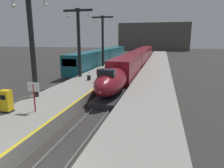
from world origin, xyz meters
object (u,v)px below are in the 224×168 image
(station_column_mid, at_px, (31,37))
(station_column_distant, at_px, (103,36))
(passenger_near_edge, at_px, (98,74))
(rolling_suitcase, at_px, (89,78))
(departure_info_board, at_px, (34,91))
(station_column_far, at_px, (79,36))
(highspeed_train_main, at_px, (138,58))
(regional_train_adjacent, at_px, (104,56))
(ticket_machine_yellow, at_px, (6,102))

(station_column_mid, distance_m, station_column_distant, 21.43)
(station_column_distant, distance_m, passenger_near_edge, 15.02)
(passenger_near_edge, bearing_deg, rolling_suitcase, 159.41)
(departure_info_board, bearing_deg, station_column_far, 99.27)
(departure_info_board, bearing_deg, passenger_near_edge, 83.49)
(passenger_near_edge, bearing_deg, station_column_far, 142.58)
(passenger_near_edge, relative_size, departure_info_board, 0.80)
(highspeed_train_main, xyz_separation_m, regional_train_adjacent, (-8.10, 0.94, 0.18))
(station_column_distant, xyz_separation_m, passenger_near_edge, (3.46, -13.90, -4.52))
(regional_train_adjacent, distance_m, departure_info_board, 33.31)
(station_column_distant, height_order, passenger_near_edge, station_column_distant)
(highspeed_train_main, bearing_deg, regional_train_adjacent, 173.35)
(regional_train_adjacent, distance_m, passenger_near_edge, 22.79)
(highspeed_train_main, height_order, rolling_suitcase, highspeed_train_main)
(highspeed_train_main, relative_size, passenger_near_edge, 34.29)
(rolling_suitcase, bearing_deg, passenger_near_edge, -20.59)
(regional_train_adjacent, height_order, passenger_near_edge, regional_train_adjacent)
(departure_info_board, bearing_deg, ticket_machine_yellow, -162.16)
(ticket_machine_yellow, bearing_deg, station_column_mid, 94.99)
(station_column_distant, bearing_deg, station_column_mid, -90.00)
(highspeed_train_main, distance_m, departure_info_board, 32.28)
(ticket_machine_yellow, bearing_deg, regional_train_adjacent, 94.34)
(highspeed_train_main, bearing_deg, station_column_mid, -101.63)
(highspeed_train_main, xyz_separation_m, passenger_near_edge, (-2.44, -21.13, 0.09))
(station_column_distant, bearing_deg, passenger_near_edge, -76.01)
(station_column_distant, bearing_deg, rolling_suitcase, -81.13)
(passenger_near_edge, height_order, rolling_suitcase, passenger_near_edge)
(station_column_distant, xyz_separation_m, departure_info_board, (2.22, -24.83, -4.00))
(station_column_mid, distance_m, rolling_suitcase, 9.69)
(highspeed_train_main, distance_m, station_column_distant, 10.41)
(station_column_mid, bearing_deg, departure_info_board, -56.97)
(passenger_near_edge, relative_size, rolling_suitcase, 1.72)
(highspeed_train_main, distance_m, passenger_near_edge, 21.27)
(regional_train_adjacent, bearing_deg, ticket_machine_yellow, -85.66)
(station_column_distant, height_order, departure_info_board, station_column_distant)
(rolling_suitcase, xyz_separation_m, ticket_machine_yellow, (-1.74, -12.05, 0.44))
(station_column_distant, relative_size, departure_info_board, 4.32)
(regional_train_adjacent, bearing_deg, station_column_distant, -74.94)
(station_column_distant, bearing_deg, departure_info_board, -84.90)
(departure_info_board, bearing_deg, rolling_suitcase, 90.64)
(ticket_machine_yellow, bearing_deg, highspeed_train_main, 80.36)
(station_column_distant, distance_m, rolling_suitcase, 14.51)
(station_column_mid, relative_size, station_column_far, 0.98)
(station_column_mid, relative_size, departure_info_board, 4.12)
(station_column_far, distance_m, departure_info_board, 14.30)
(passenger_near_edge, height_order, departure_info_board, departure_info_board)
(ticket_machine_yellow, bearing_deg, passenger_near_edge, 74.89)
(rolling_suitcase, xyz_separation_m, departure_info_board, (0.13, -11.45, 1.20))
(highspeed_train_main, xyz_separation_m, station_column_distant, (-5.90, -7.23, 4.61))
(passenger_near_edge, bearing_deg, station_column_mid, -114.73)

